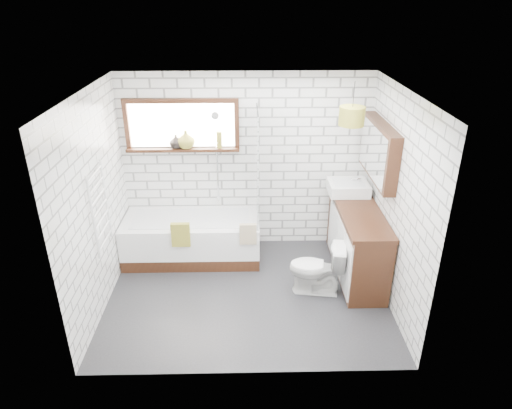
{
  "coord_description": "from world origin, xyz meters",
  "views": [
    {
      "loc": [
        0.0,
        -4.67,
        3.45
      ],
      "look_at": [
        0.11,
        0.25,
        1.11
      ],
      "focal_mm": 32.0,
      "sensor_mm": 36.0,
      "label": 1
    }
  ],
  "objects_px": {
    "basin": "(348,187)",
    "vanity": "(357,241)",
    "pendant": "(352,116)",
    "bathtub": "(192,238)",
    "toilet": "(316,268)"
  },
  "relations": [
    {
      "from": "basin",
      "to": "toilet",
      "type": "xyz_separation_m",
      "value": [
        -0.53,
        -0.95,
        -0.67
      ]
    },
    {
      "from": "basin",
      "to": "vanity",
      "type": "bearing_deg",
      "value": -83.16
    },
    {
      "from": "toilet",
      "to": "pendant",
      "type": "distance_m",
      "value": 1.88
    },
    {
      "from": "basin",
      "to": "toilet",
      "type": "relative_size",
      "value": 0.78
    },
    {
      "from": "bathtub",
      "to": "toilet",
      "type": "xyz_separation_m",
      "value": [
        1.61,
        -0.86,
        0.04
      ]
    },
    {
      "from": "vanity",
      "to": "toilet",
      "type": "bearing_deg",
      "value": -142.67
    },
    {
      "from": "bathtub",
      "to": "vanity",
      "type": "distance_m",
      "value": 2.25
    },
    {
      "from": "vanity",
      "to": "basin",
      "type": "height_order",
      "value": "basin"
    },
    {
      "from": "bathtub",
      "to": "pendant",
      "type": "xyz_separation_m",
      "value": [
        2.0,
        -0.34,
        1.8
      ]
    },
    {
      "from": "vanity",
      "to": "pendant",
      "type": "height_order",
      "value": "pendant"
    },
    {
      "from": "basin",
      "to": "pendant",
      "type": "relative_size",
      "value": 1.76
    },
    {
      "from": "pendant",
      "to": "basin",
      "type": "bearing_deg",
      "value": 72.06
    },
    {
      "from": "pendant",
      "to": "bathtub",
      "type": "bearing_deg",
      "value": 170.45
    },
    {
      "from": "vanity",
      "to": "basin",
      "type": "xyz_separation_m",
      "value": [
        -0.06,
        0.5,
        0.54
      ]
    },
    {
      "from": "toilet",
      "to": "bathtub",
      "type": "bearing_deg",
      "value": -109.39
    }
  ]
}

